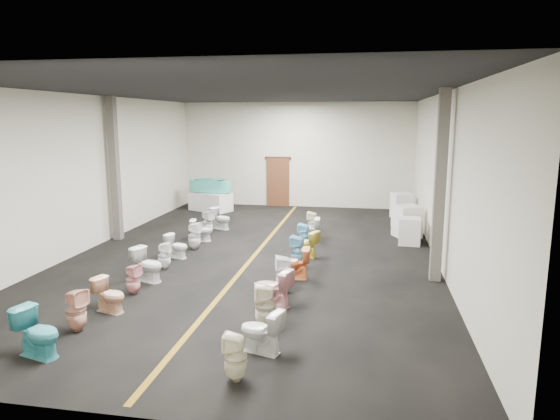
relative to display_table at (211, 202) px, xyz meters
The scene contains 39 objects.
floor 7.15m from the display_table, 61.81° to the right, with size 16.00×16.00×0.00m, color black.
ceiling 8.23m from the display_table, 61.81° to the right, with size 16.00×16.00×0.00m, color black.
wall_back 4.21m from the display_table, 26.92° to the left, with size 10.00×10.00×0.00m, color beige.
wall_front 14.80m from the display_table, 76.73° to the right, with size 10.00×10.00×0.00m, color beige.
wall_left 6.76m from the display_table, 104.52° to the right, with size 16.00×16.00×0.00m, color beige.
wall_right 10.63m from the display_table, 36.91° to the right, with size 16.00×16.00×0.00m, color beige.
aisle_stripe 7.15m from the display_table, 61.81° to the right, with size 0.12×15.60×0.01m, color #825A12.
back_door 3.13m from the display_table, 32.72° to the left, with size 1.00×0.10×2.10m, color #562D19.
door_frame 3.52m from the display_table, 32.88° to the left, with size 1.15×0.08×0.10m, color #331C11.
column_left 5.77m from the display_table, 104.62° to the right, with size 0.25×0.25×4.50m, color #59544C.
column_right 11.40m from the display_table, 43.80° to the right, with size 0.25×0.25×4.50m, color #59544C.
display_table is the anchor object (origin of this frame).
bathtub 0.68m from the display_table, 116.57° to the left, with size 1.84×0.85×0.55m.
appliance_crate_a 8.91m from the display_table, 29.32° to the right, with size 0.64×0.64×0.83m, color silver.
appliance_crate_b 8.47m from the display_table, 23.37° to the right, with size 0.75×0.75×1.03m, color silver.
appliance_crate_c 8.02m from the display_table, 14.36° to the right, with size 0.69×0.69×0.78m, color beige.
appliance_crate_d 7.77m from the display_table, ahead, with size 0.69×0.69×0.98m, color white.
toilet_left_0 13.04m from the display_table, 84.34° to the right, with size 0.46×0.80×0.82m, color teal.
toilet_left_1 12.05m from the display_table, 83.65° to the right, with size 0.36×0.37×0.80m, color #E5A589.
toilet_left_2 11.11m from the display_table, 82.42° to the right, with size 0.39×0.68×0.70m, color #EFB993.
toilet_left_3 10.09m from the display_table, 81.73° to the right, with size 0.31×0.31×0.68m, color pink.
toilet_left_4 9.18m from the display_table, 81.30° to the right, with size 0.45×0.79×0.81m, color white.
toilet_left_5 8.23m from the display_table, 80.32° to the right, with size 0.32×0.33×0.71m, color white.
toilet_left_6 7.17m from the display_table, 79.50° to the right, with size 0.37×0.65×0.67m, color white.
toilet_left_7 6.27m from the display_table, 76.41° to the right, with size 0.37×0.38×0.82m, color white.
toilet_left_8 5.29m from the display_table, 75.14° to the right, with size 0.39×0.69×0.70m, color silver.
toilet_left_9 4.40m from the display_table, 73.39° to the right, with size 0.37×0.38×0.83m, color silver.
toilet_left_10 3.61m from the display_table, 66.37° to the right, with size 0.42×0.74×0.75m, color silver.
toilet_right_0 13.96m from the display_table, 70.58° to the right, with size 0.34×0.34×0.75m, color beige.
toilet_right_1 13.13m from the display_table, 68.47° to the right, with size 0.42×0.74×0.75m, color white.
toilet_right_2 12.19m from the display_table, 67.37° to the right, with size 0.39×0.40×0.86m, color beige.
toilet_right_3 11.19m from the display_table, 65.58° to the right, with size 0.46×0.80×0.82m, color #ECA5AB.
toilet_right_4 10.42m from the display_table, 63.12° to the right, with size 0.38×0.39×0.84m, color white.
toilet_right_5 9.58m from the display_table, 60.08° to the right, with size 0.43×0.76×0.78m, color #F18044.
toilet_right_6 8.68m from the display_table, 56.96° to the right, with size 0.37×0.38×0.82m, color #69AFCD.
toilet_right_7 7.93m from the display_table, 52.68° to the right, with size 0.42×0.74×0.76m, color yellow.
toilet_right_8 7.17m from the display_table, 49.48° to the right, with size 0.34×0.35×0.77m, color #73C0E8.
toilet_right_9 6.44m from the display_table, 43.61° to the right, with size 0.41×0.73×0.74m, color white.
toilet_right_10 5.82m from the display_table, 36.44° to the right, with size 0.34×0.35×0.75m, color #F6E8CB.
Camera 1 is at (3.11, -13.46, 3.83)m, focal length 32.00 mm.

